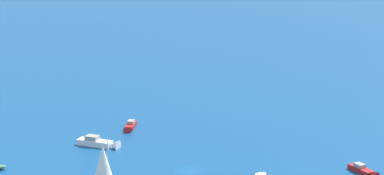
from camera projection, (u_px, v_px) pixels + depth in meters
name	position (u px, v px, depth m)	size (l,w,h in m)	color
ground_plane	(189.00, 171.00, 150.73)	(2000.00, 2000.00, 0.00)	navy
sailboat_near_centre	(104.00, 170.00, 135.84)	(9.40, 5.81, 11.73)	#B21E1E
motorboat_far_port	(100.00, 143.00, 166.74)	(5.27, 11.13, 3.13)	white
motorboat_inshore	(364.00, 171.00, 148.81)	(5.26, 8.01, 2.30)	#B21E1E
motorboat_outer_ring_b	(130.00, 126.00, 180.81)	(7.96, 5.75, 2.32)	#B21E1E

